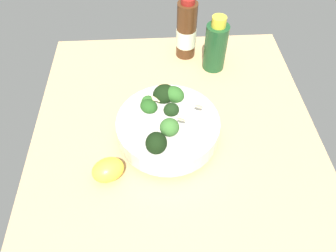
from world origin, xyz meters
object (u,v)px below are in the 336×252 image
at_px(lemon_wedge, 108,170).
at_px(bottle_tall, 216,46).
at_px(bowl_of_broccoli, 167,126).
at_px(bottle_short, 186,31).

relative_size(lemon_wedge, bottle_tall, 0.44).
height_order(bowl_of_broccoli, lemon_wedge, bowl_of_broccoli).
bearing_deg(lemon_wedge, bowl_of_broccoli, 36.30).
bearing_deg(bottle_tall, bowl_of_broccoli, -120.16).
height_order(lemon_wedge, bottle_short, bottle_short).
bearing_deg(bottle_short, bowl_of_broccoli, -102.86).
relative_size(bowl_of_broccoli, lemon_wedge, 3.35).
xyz_separation_m(lemon_wedge, bottle_tall, (0.24, 0.30, 0.04)).
distance_m(bowl_of_broccoli, bottle_tall, 0.26).
height_order(bowl_of_broccoli, bottle_short, bottle_short).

